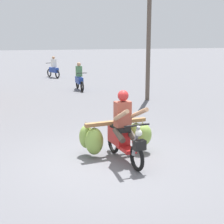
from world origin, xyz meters
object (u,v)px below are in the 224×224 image
motorbike_main_loaded (120,134)px  motorbike_distant_ahead_left (54,69)px  motorbike_distant_ahead_right (79,79)px  utility_pole (149,32)px

motorbike_main_loaded → motorbike_distant_ahead_left: 15.56m
motorbike_distant_ahead_right → utility_pole: size_ratio=0.29×
utility_pole → motorbike_distant_ahead_left: bearing=108.2°
motorbike_main_loaded → utility_pole: 7.56m
motorbike_distant_ahead_left → motorbike_distant_ahead_right: 5.65m
motorbike_distant_ahead_left → utility_pole: 9.87m
utility_pole → motorbike_main_loaded: bearing=-116.5°
motorbike_main_loaded → motorbike_distant_ahead_left: bearing=89.2°
motorbike_distant_ahead_left → motorbike_distant_ahead_right: bearing=-83.1°
motorbike_distant_ahead_left → motorbike_main_loaded: bearing=-90.8°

